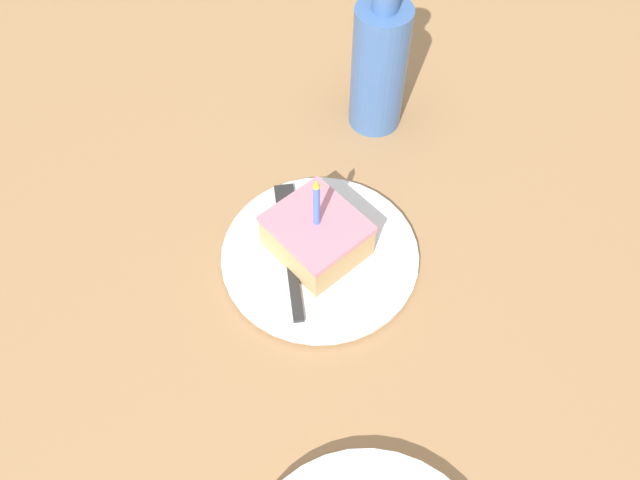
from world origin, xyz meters
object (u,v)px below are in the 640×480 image
bottle (379,64)px  plate (320,255)px  fork (289,240)px  cake_slice (317,235)px

bottle → plate: bearing=-149.5°
fork → bottle: bottle is taller
plate → fork: 0.04m
plate → bottle: bearing=30.5°
bottle → cake_slice: bearing=-150.9°
plate → cake_slice: 0.03m
plate → bottle: size_ratio=0.97×
fork → bottle: bearing=21.0°
plate → fork: size_ratio=1.37×
plate → bottle: bottle is taller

